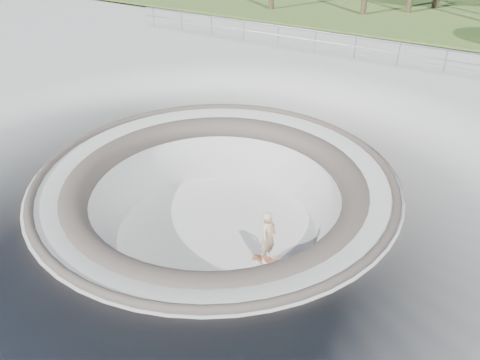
{
  "coord_description": "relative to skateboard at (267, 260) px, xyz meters",
  "views": [
    {
      "loc": [
        6.35,
        -9.45,
        6.96
      ],
      "look_at": [
        0.63,
        0.3,
        -0.1
      ],
      "focal_mm": 35.0,
      "sensor_mm": 36.0,
      "label": 1
    }
  ],
  "objects": [
    {
      "name": "ground",
      "position": [
        -2.03,
        0.57,
        1.83
      ],
      "size": [
        180.0,
        180.0,
        0.0
      ],
      "primitive_type": "plane",
      "color": "#B0AFAA",
      "rests_on": "ground"
    },
    {
      "name": "skater",
      "position": [
        0.0,
        0.0,
        0.81
      ],
      "size": [
        0.43,
        0.61,
        1.59
      ],
      "primitive_type": "imported",
      "rotation": [
        0.0,
        0.0,
        1.49
      ],
      "color": "#D2AA88",
      "rests_on": "skateboard"
    },
    {
      "name": "safety_railing",
      "position": [
        -2.03,
        12.57,
        2.52
      ],
      "size": [
        25.0,
        0.06,
        1.03
      ],
      "color": "gray",
      "rests_on": "ground"
    },
    {
      "name": "skate_bowl",
      "position": [
        -2.03,
        0.57,
        0.0
      ],
      "size": [
        14.0,
        14.0,
        4.1
      ],
      "color": "#B0AFAA",
      "rests_on": "ground"
    },
    {
      "name": "skateboard",
      "position": [
        0.0,
        0.0,
        0.0
      ],
      "size": [
        0.85,
        0.36,
        0.09
      ],
      "color": "brown",
      "rests_on": "ground"
    }
  ]
}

